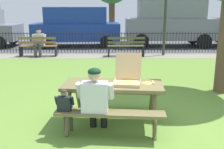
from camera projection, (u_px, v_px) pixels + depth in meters
ground at (136, 93)px, 6.78m from camera, size 28.00×11.93×0.02m
cobblestone_walkway at (125, 56)px, 11.88m from camera, size 28.00×1.40×0.01m
street_asphalt at (121, 43)px, 15.93m from camera, size 28.00×6.96×0.01m
picnic_table_foreground at (113, 93)px, 4.89m from camera, size 1.92×1.63×0.79m
pizza_box_open at (127, 78)px, 4.86m from camera, size 0.56×0.63×0.52m
pizza_slice_on_table at (149, 82)px, 4.89m from camera, size 0.20×0.19×0.02m
adult_at_table at (96, 98)px, 4.41m from camera, size 0.63×0.61×1.19m
child_at_table at (65, 107)px, 4.45m from camera, size 0.32×0.32×0.83m
iron_fence_streetside at (125, 42)px, 12.43m from camera, size 23.18×0.03×0.98m
park_bench_left at (38, 47)px, 11.62m from camera, size 1.61×0.50×0.85m
park_bench_center at (126, 47)px, 11.64m from camera, size 1.62×0.54×0.85m
person_on_park_bench at (39, 41)px, 11.58m from camera, size 0.61×0.60×1.19m
parked_car_center at (76, 26)px, 14.39m from camera, size 4.69×2.15×2.08m
parked_car_right at (170, 22)px, 14.36m from camera, size 4.72×2.12×2.46m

